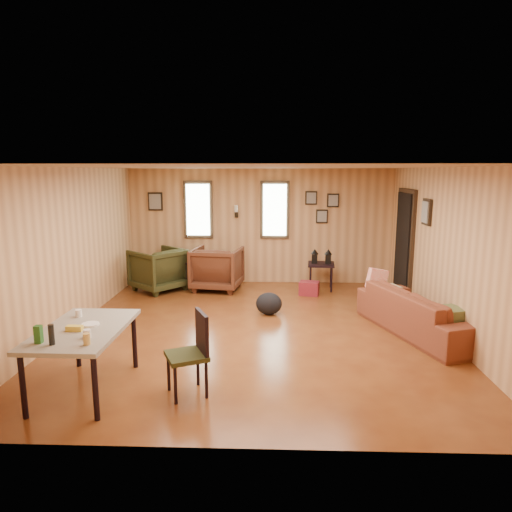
{
  "coord_description": "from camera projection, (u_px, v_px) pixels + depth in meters",
  "views": [
    {
      "loc": [
        0.25,
        -6.53,
        2.34
      ],
      "look_at": [
        0.0,
        0.4,
        1.05
      ],
      "focal_mm": 32.0,
      "sensor_mm": 36.0,
      "label": 1
    }
  ],
  "objects": [
    {
      "name": "room",
      "position": [
        267.0,
        248.0,
        6.9
      ],
      "size": [
        5.54,
        6.04,
        2.44
      ],
      "color": "brown",
      "rests_on": "ground"
    },
    {
      "name": "sofa",
      "position": [
        421.0,
        305.0,
        6.62
      ],
      "size": [
        1.32,
        2.28,
        0.86
      ],
      "primitive_type": "imported",
      "rotation": [
        0.0,
        0.0,
        1.9
      ],
      "color": "brown",
      "rests_on": "ground"
    },
    {
      "name": "recliner_green",
      "position": [
        159.0,
        267.0,
        9.04
      ],
      "size": [
        1.23,
        1.23,
        0.93
      ],
      "primitive_type": "imported",
      "rotation": [
        0.0,
        0.0,
        -2.28
      ],
      "color": "#2D2E15",
      "rests_on": "ground"
    },
    {
      "name": "cooler",
      "position": [
        309.0,
        288.0,
        8.75
      ],
      "size": [
        0.42,
        0.34,
        0.26
      ],
      "rotation": [
        0.0,
        0.0,
        -0.24
      ],
      "color": "maroon",
      "rests_on": "ground"
    },
    {
      "name": "sofa_pillows",
      "position": [
        411.0,
        297.0,
        6.73
      ],
      "size": [
        1.04,
        1.91,
        0.39
      ],
      "rotation": [
        0.0,
        0.0,
        0.33
      ],
      "color": "#555D34",
      "rests_on": "sofa"
    },
    {
      "name": "end_table",
      "position": [
        179.0,
        268.0,
        9.32
      ],
      "size": [
        0.6,
        0.55,
        0.69
      ],
      "rotation": [
        0.0,
        0.0,
        -0.12
      ],
      "color": "black",
      "rests_on": "ground"
    },
    {
      "name": "dining_chair",
      "position": [
        193.0,
        349.0,
        4.8
      ],
      "size": [
        0.53,
        0.53,
        0.89
      ],
      "rotation": [
        0.0,
        0.0,
        0.43
      ],
      "color": "#2D2E15",
      "rests_on": "ground"
    },
    {
      "name": "side_table",
      "position": [
        321.0,
        262.0,
        9.08
      ],
      "size": [
        0.56,
        0.56,
        0.82
      ],
      "rotation": [
        0.0,
        0.0,
        -0.09
      ],
      "color": "black",
      "rests_on": "ground"
    },
    {
      "name": "dining_table",
      "position": [
        82.0,
        334.0,
        4.84
      ],
      "size": [
        0.85,
        1.39,
        0.91
      ],
      "rotation": [
        0.0,
        0.0,
        -0.01
      ],
      "color": "gray",
      "rests_on": "ground"
    },
    {
      "name": "backpack",
      "position": [
        269.0,
        304.0,
        7.53
      ],
      "size": [
        0.46,
        0.37,
        0.37
      ],
      "rotation": [
        0.0,
        0.0,
        0.1
      ],
      "color": "black",
      "rests_on": "ground"
    },
    {
      "name": "recliner_brown",
      "position": [
        217.0,
        266.0,
        9.1
      ],
      "size": [
        1.04,
        0.99,
        0.95
      ],
      "primitive_type": "imported",
      "rotation": [
        0.0,
        0.0,
        2.99
      ],
      "color": "#4F2817",
      "rests_on": "ground"
    }
  ]
}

